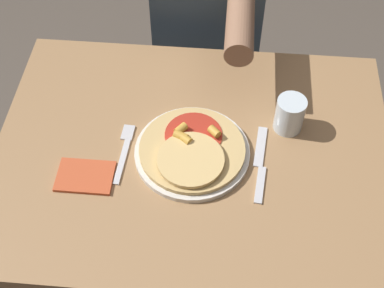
{
  "coord_description": "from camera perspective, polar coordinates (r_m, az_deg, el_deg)",
  "views": [
    {
      "loc": [
        0.06,
        -0.76,
        1.78
      ],
      "look_at": [
        -0.0,
        -0.01,
        0.8
      ],
      "focal_mm": 50.0,
      "sensor_mm": 36.0,
      "label": 1
    }
  ],
  "objects": [
    {
      "name": "ground_plane",
      "position": [
        1.94,
        0.03,
        -14.28
      ],
      "size": [
        8.0,
        8.0,
        0.0
      ],
      "primitive_type": "plane",
      "color": "brown"
    },
    {
      "name": "napkin",
      "position": [
        1.25,
        -11.32,
        -3.39
      ],
      "size": [
        0.13,
        0.09,
        0.01
      ],
      "color": "#C6512D",
      "rests_on": "dining_table"
    },
    {
      "name": "fork",
      "position": [
        1.29,
        -7.22,
        -0.58
      ],
      "size": [
        0.03,
        0.18,
        0.0
      ],
      "color": "silver",
      "rests_on": "dining_table"
    },
    {
      "name": "drinking_glass",
      "position": [
        1.31,
        10.38,
        3.12
      ],
      "size": [
        0.07,
        0.07,
        0.09
      ],
      "color": "silver",
      "rests_on": "dining_table"
    },
    {
      "name": "dining_table",
      "position": [
        1.39,
        0.05,
        -4.28
      ],
      "size": [
        0.95,
        0.72,
        0.76
      ],
      "color": "#9E754C",
      "rests_on": "ground_plane"
    },
    {
      "name": "knife",
      "position": [
        1.26,
        7.29,
        -2.23
      ],
      "size": [
        0.03,
        0.22,
        0.0
      ],
      "color": "silver",
      "rests_on": "dining_table"
    },
    {
      "name": "person_diner",
      "position": [
        1.7,
        1.65,
        13.74
      ],
      "size": [
        0.33,
        0.52,
        1.24
      ],
      "color": "#2D2D38",
      "rests_on": "ground_plane"
    },
    {
      "name": "plate",
      "position": [
        1.27,
        0.0,
        -0.91
      ],
      "size": [
        0.27,
        0.27,
        0.01
      ],
      "color": "silver",
      "rests_on": "dining_table"
    },
    {
      "name": "pizza",
      "position": [
        1.25,
        -0.04,
        -0.64
      ],
      "size": [
        0.25,
        0.25,
        0.04
      ],
      "color": "tan",
      "rests_on": "plate"
    }
  ]
}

